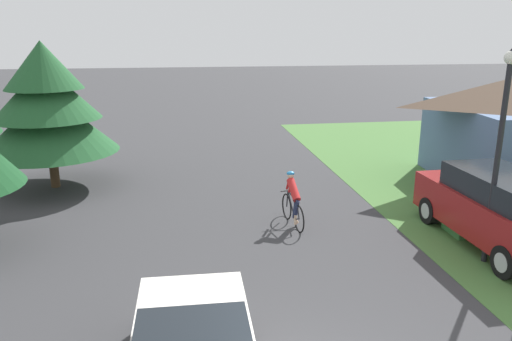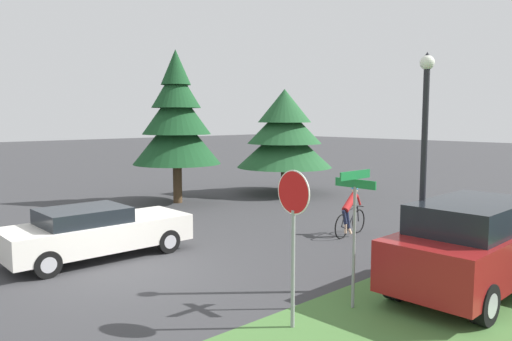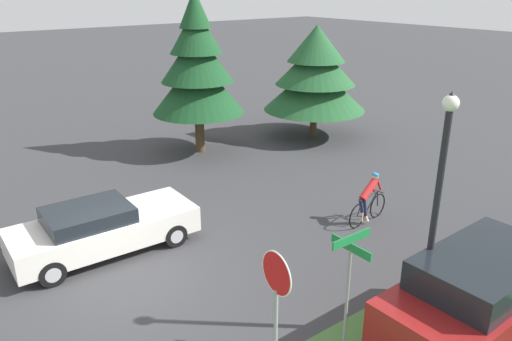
{
  "view_description": "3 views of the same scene",
  "coord_description": "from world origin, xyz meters",
  "px_view_note": "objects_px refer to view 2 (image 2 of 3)",
  "views": [
    {
      "loc": [
        -1.81,
        -5.89,
        5.28
      ],
      "look_at": [
        -0.01,
        5.51,
        2.03
      ],
      "focal_mm": 35.0,
      "sensor_mm": 36.0,
      "label": 1
    },
    {
      "loc": [
        10.31,
        -5.53,
        3.62
      ],
      "look_at": [
        -0.56,
        4.61,
        2.04
      ],
      "focal_mm": 35.0,
      "sensor_mm": 36.0,
      "label": 2
    },
    {
      "loc": [
        9.85,
        -3.73,
        6.65
      ],
      "look_at": [
        -1.06,
        4.52,
        1.47
      ],
      "focal_mm": 35.0,
      "sensor_mm": 36.0,
      "label": 3
    }
  ],
  "objects_px": {
    "cyclist": "(350,213)",
    "street_lamp": "(424,148)",
    "conifer_tall_near": "(176,120)",
    "sedan_left_lane": "(96,232)",
    "conifer_tall_far": "(284,134)",
    "parked_suv_right": "(475,245)",
    "street_name_sign": "(355,213)",
    "stop_sign": "(293,216)"
  },
  "relations": [
    {
      "from": "cyclist",
      "to": "street_lamp",
      "type": "bearing_deg",
      "value": -133.27
    },
    {
      "from": "conifer_tall_near",
      "to": "sedan_left_lane",
      "type": "bearing_deg",
      "value": -48.31
    },
    {
      "from": "street_lamp",
      "to": "conifer_tall_far",
      "type": "relative_size",
      "value": 0.99
    },
    {
      "from": "parked_suv_right",
      "to": "street_lamp",
      "type": "distance_m",
      "value": 2.32
    },
    {
      "from": "conifer_tall_near",
      "to": "street_name_sign",
      "type": "bearing_deg",
      "value": -19.37
    },
    {
      "from": "street_name_sign",
      "to": "stop_sign",
      "type": "bearing_deg",
      "value": -96.5
    },
    {
      "from": "street_lamp",
      "to": "conifer_tall_near",
      "type": "distance_m",
      "value": 12.86
    },
    {
      "from": "cyclist",
      "to": "street_name_sign",
      "type": "relative_size",
      "value": 0.67
    },
    {
      "from": "cyclist",
      "to": "stop_sign",
      "type": "distance_m",
      "value": 7.26
    },
    {
      "from": "street_lamp",
      "to": "cyclist",
      "type": "bearing_deg",
      "value": 143.28
    },
    {
      "from": "street_name_sign",
      "to": "conifer_tall_near",
      "type": "bearing_deg",
      "value": 160.63
    },
    {
      "from": "sedan_left_lane",
      "to": "conifer_tall_far",
      "type": "distance_m",
      "value": 12.59
    },
    {
      "from": "sedan_left_lane",
      "to": "parked_suv_right",
      "type": "xyz_separation_m",
      "value": [
        7.74,
        4.68,
        0.29
      ]
    },
    {
      "from": "cyclist",
      "to": "conifer_tall_near",
      "type": "xyz_separation_m",
      "value": [
        -8.65,
        -0.48,
        2.8
      ]
    },
    {
      "from": "street_name_sign",
      "to": "conifer_tall_near",
      "type": "xyz_separation_m",
      "value": [
        -12.24,
        4.3,
        1.68
      ]
    },
    {
      "from": "street_lamp",
      "to": "conifer_tall_far",
      "type": "distance_m",
      "value": 13.73
    },
    {
      "from": "stop_sign",
      "to": "conifer_tall_near",
      "type": "relative_size",
      "value": 0.43
    },
    {
      "from": "sedan_left_lane",
      "to": "cyclist",
      "type": "xyz_separation_m",
      "value": [
        3.0,
        6.83,
        0.02
      ]
    },
    {
      "from": "street_name_sign",
      "to": "cyclist",
      "type": "bearing_deg",
      "value": 126.88
    },
    {
      "from": "sedan_left_lane",
      "to": "conifer_tall_near",
      "type": "xyz_separation_m",
      "value": [
        -5.65,
        6.35,
        2.82
      ]
    },
    {
      "from": "stop_sign",
      "to": "conifer_tall_far",
      "type": "height_order",
      "value": "conifer_tall_far"
    },
    {
      "from": "cyclist",
      "to": "parked_suv_right",
      "type": "height_order",
      "value": "parked_suv_right"
    },
    {
      "from": "street_lamp",
      "to": "conifer_tall_far",
      "type": "height_order",
      "value": "conifer_tall_far"
    },
    {
      "from": "parked_suv_right",
      "to": "stop_sign",
      "type": "relative_size",
      "value": 1.78
    },
    {
      "from": "sedan_left_lane",
      "to": "cyclist",
      "type": "bearing_deg",
      "value": -22.4
    },
    {
      "from": "parked_suv_right",
      "to": "street_lamp",
      "type": "xyz_separation_m",
      "value": [
        -0.78,
        -0.81,
        2.03
      ]
    },
    {
      "from": "stop_sign",
      "to": "street_name_sign",
      "type": "bearing_deg",
      "value": -93.35
    },
    {
      "from": "cyclist",
      "to": "conifer_tall_far",
      "type": "height_order",
      "value": "conifer_tall_far"
    },
    {
      "from": "conifer_tall_near",
      "to": "conifer_tall_far",
      "type": "height_order",
      "value": "conifer_tall_near"
    },
    {
      "from": "cyclist",
      "to": "conifer_tall_near",
      "type": "height_order",
      "value": "conifer_tall_near"
    },
    {
      "from": "conifer_tall_near",
      "to": "cyclist",
      "type": "bearing_deg",
      "value": 3.18
    },
    {
      "from": "cyclist",
      "to": "street_name_sign",
      "type": "distance_m",
      "value": 6.08
    },
    {
      "from": "conifer_tall_near",
      "to": "conifer_tall_far",
      "type": "relative_size",
      "value": 1.3
    },
    {
      "from": "sedan_left_lane",
      "to": "street_lamp",
      "type": "height_order",
      "value": "street_lamp"
    },
    {
      "from": "stop_sign",
      "to": "street_name_sign",
      "type": "xyz_separation_m",
      "value": [
        0.17,
        1.5,
        -0.13
      ]
    },
    {
      "from": "conifer_tall_near",
      "to": "stop_sign",
      "type": "bearing_deg",
      "value": -25.69
    },
    {
      "from": "conifer_tall_far",
      "to": "parked_suv_right",
      "type": "bearing_deg",
      "value": -29.7
    },
    {
      "from": "street_name_sign",
      "to": "sedan_left_lane",
      "type": "bearing_deg",
      "value": -162.76
    },
    {
      "from": "sedan_left_lane",
      "to": "street_lamp",
      "type": "bearing_deg",
      "value": -59.59
    },
    {
      "from": "cyclist",
      "to": "conifer_tall_far",
      "type": "bearing_deg",
      "value": 50.59
    },
    {
      "from": "stop_sign",
      "to": "street_lamp",
      "type": "xyz_separation_m",
      "value": [
        0.54,
        3.33,
        1.04
      ]
    },
    {
      "from": "sedan_left_lane",
      "to": "street_name_sign",
      "type": "height_order",
      "value": "street_name_sign"
    }
  ]
}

